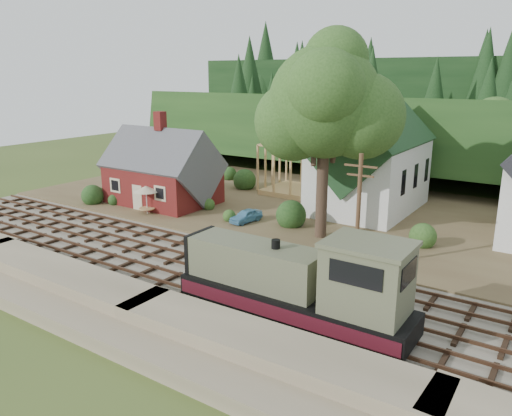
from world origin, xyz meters
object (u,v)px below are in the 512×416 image
Objects in this scene: locomotive at (301,285)px; car_blue at (246,216)px; car_green at (125,184)px; patio_set at (146,190)px.

locomotive reaches higher than car_blue.
car_blue is 18.93m from car_green.
patio_set is at bearing -113.46° from car_green.
locomotive is 3.90× the size of car_blue.
car_green is 1.25× the size of patio_set.
locomotive is at bearing -24.95° from patio_set.
locomotive is at bearing -37.00° from car_blue.
locomotive is 23.97m from patio_set.
car_blue is at bearing -90.93° from car_green.
locomotive is at bearing -108.72° from car_green.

